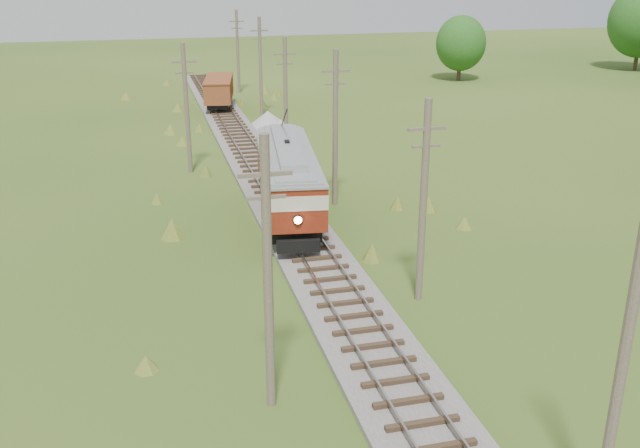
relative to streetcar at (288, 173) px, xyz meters
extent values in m
cube|color=#605B54|center=(0.00, 4.83, -2.55)|extent=(3.60, 96.00, 0.25)
cube|color=#726659|center=(-0.72, 4.83, -2.19)|extent=(0.08, 96.00, 0.17)
cube|color=#726659|center=(0.72, 4.83, -2.19)|extent=(0.08, 96.00, 0.17)
cube|color=#2D2116|center=(0.00, 4.83, -2.35)|extent=(2.40, 96.00, 0.16)
cube|color=black|center=(0.00, 0.00, -1.65)|extent=(3.92, 11.59, 0.46)
cube|color=maroon|center=(0.00, 0.00, -0.62)|extent=(4.48, 12.62, 1.13)
cube|color=beige|center=(0.00, 0.00, 0.30)|extent=(4.51, 12.69, 0.72)
cube|color=black|center=(0.00, 0.00, 0.30)|extent=(4.47, 12.14, 0.57)
cube|color=maroon|center=(0.00, 0.00, 0.82)|extent=(4.48, 12.62, 0.31)
cube|color=gray|center=(0.00, 0.00, 1.16)|extent=(4.55, 12.75, 0.39)
cube|color=gray|center=(0.00, 0.00, 1.51)|extent=(2.50, 9.35, 0.41)
sphere|color=#FFF2BF|center=(-0.82, -6.20, -0.47)|extent=(0.37, 0.37, 0.37)
cylinder|color=black|center=(0.24, 1.84, 2.67)|extent=(0.69, 4.76, 1.99)
cylinder|color=black|center=(-1.38, -4.53, -1.70)|extent=(0.23, 0.83, 0.82)
cylinder|color=black|center=(0.15, -4.73, -1.70)|extent=(0.23, 0.83, 0.82)
cylinder|color=black|center=(-0.15, 4.74, -1.70)|extent=(0.23, 0.83, 0.82)
cylinder|color=black|center=(1.38, 4.53, -1.70)|extent=(0.23, 0.83, 0.82)
cube|color=black|center=(0.00, 31.87, -1.79)|extent=(3.04, 6.93, 0.47)
cube|color=brown|center=(0.00, 31.87, -0.63)|extent=(3.64, 7.75, 1.86)
cube|color=brown|center=(0.00, 31.87, 0.35)|extent=(3.72, 7.90, 0.11)
cylinder|color=black|center=(-1.07, 29.78, -1.74)|extent=(0.24, 0.75, 0.74)
cylinder|color=black|center=(0.31, 29.55, -1.74)|extent=(0.24, 0.75, 0.74)
cylinder|color=black|center=(-0.31, 34.19, -1.74)|extent=(0.24, 0.75, 0.74)
cylinder|color=black|center=(1.07, 33.95, -1.74)|extent=(0.24, 0.75, 0.74)
cone|color=gray|center=(3.24, 23.77, -2.02)|extent=(3.49, 3.49, 1.31)
cone|color=gray|center=(4.11, 22.68, -2.29)|extent=(1.96, 1.96, 0.76)
cylinder|color=brown|center=(3.10, -24.17, 1.72)|extent=(0.30, 0.30, 8.80)
cylinder|color=brown|center=(3.30, -11.17, 1.62)|extent=(0.30, 0.30, 8.60)
cube|color=brown|center=(3.30, -11.17, 4.72)|extent=(1.60, 0.12, 0.12)
cube|color=brown|center=(3.30, -11.17, 4.02)|extent=(1.20, 0.10, 0.10)
cylinder|color=brown|center=(3.20, 1.83, 1.82)|extent=(0.30, 0.30, 9.00)
cube|color=brown|center=(3.20, 1.83, 5.12)|extent=(1.60, 0.12, 0.12)
cube|color=brown|center=(3.20, 1.83, 4.42)|extent=(1.20, 0.10, 0.10)
cylinder|color=brown|center=(3.00, 14.83, 1.52)|extent=(0.30, 0.30, 8.40)
cube|color=brown|center=(3.00, 14.83, 4.52)|extent=(1.60, 0.12, 0.12)
cube|color=brown|center=(3.00, 14.83, 3.82)|extent=(1.20, 0.10, 0.10)
cylinder|color=brown|center=(3.40, 27.83, 1.77)|extent=(0.30, 0.30, 8.90)
cube|color=brown|center=(3.40, 27.83, 5.02)|extent=(1.60, 0.12, 0.12)
cube|color=brown|center=(3.40, 27.83, 4.32)|extent=(1.20, 0.10, 0.10)
cylinder|color=brown|center=(3.20, 40.83, 1.67)|extent=(0.30, 0.30, 8.70)
cube|color=brown|center=(3.20, 40.83, 4.82)|extent=(1.60, 0.12, 0.12)
cube|color=brown|center=(3.20, 40.83, 4.12)|extent=(1.20, 0.10, 0.10)
cylinder|color=brown|center=(-4.20, -17.17, 1.82)|extent=(0.30, 0.30, 9.00)
cube|color=brown|center=(-4.20, -17.17, 5.12)|extent=(1.60, 0.12, 0.12)
cube|color=brown|center=(-4.20, -17.17, 4.42)|extent=(1.20, 0.10, 0.10)
cylinder|color=brown|center=(-4.50, 10.83, 1.62)|extent=(0.30, 0.30, 8.60)
cube|color=brown|center=(-4.50, 10.83, 4.72)|extent=(1.60, 0.12, 0.12)
cube|color=brown|center=(-4.50, 10.83, 4.02)|extent=(1.20, 0.10, 0.10)
cylinder|color=#38281C|center=(56.00, 44.83, -0.88)|extent=(0.50, 0.50, 3.60)
cylinder|color=#38281C|center=(30.00, 42.83, -1.42)|extent=(0.50, 0.50, 2.52)
ellipsoid|color=#255519|center=(30.00, 42.83, 1.66)|extent=(5.88, 5.88, 6.47)
camera|label=1|loc=(-7.56, -36.67, 10.93)|focal=40.00mm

